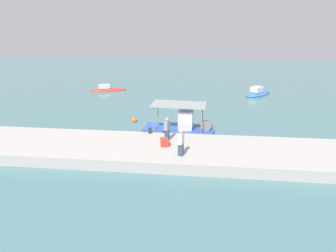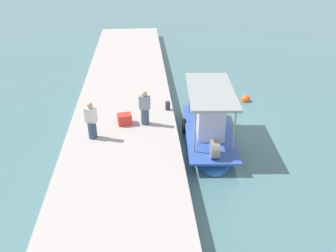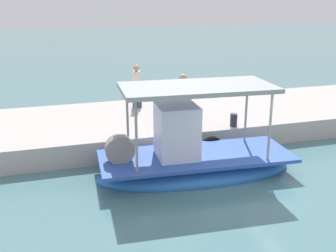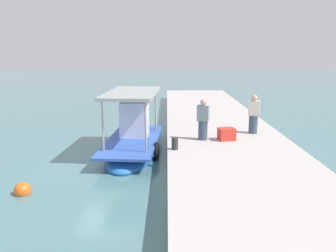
% 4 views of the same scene
% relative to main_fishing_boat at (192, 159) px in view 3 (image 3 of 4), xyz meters
% --- Properties ---
extents(ground_plane, '(120.00, 120.00, 0.00)m').
position_rel_main_fishing_boat_xyz_m(ground_plane, '(-1.38, 0.84, -0.47)').
color(ground_plane, slate).
extents(dock_quay, '(36.00, 4.96, 0.74)m').
position_rel_main_fishing_boat_xyz_m(dock_quay, '(-1.38, -3.93, -0.10)').
color(dock_quay, '#B6ADA9').
rests_on(dock_quay, ground_plane).
extents(main_fishing_boat, '(5.87, 2.48, 2.97)m').
position_rel_main_fishing_boat_xyz_m(main_fishing_boat, '(0.00, 0.00, 0.00)').
color(main_fishing_boat, blue).
rests_on(main_fishing_boat, ground_plane).
extents(fisherman_near_bollard, '(0.47, 0.53, 1.66)m').
position_rel_main_fishing_boat_xyz_m(fisherman_near_bollard, '(-0.70, -2.89, 1.02)').
color(fisherman_near_bollard, '#39495E').
rests_on(fisherman_near_bollard, dock_quay).
extents(fisherman_by_crate, '(0.47, 0.53, 1.68)m').
position_rel_main_fishing_boat_xyz_m(fisherman_by_crate, '(0.40, -5.19, 1.03)').
color(fisherman_by_crate, '#36475D').
rests_on(fisherman_by_crate, dock_quay).
extents(mooring_bollard, '(0.24, 0.24, 0.44)m').
position_rel_main_fishing_boat_xyz_m(mooring_bollard, '(-2.12, -1.72, 0.49)').
color(mooring_bollard, '#2D2D33').
rests_on(mooring_bollard, dock_quay).
extents(cargo_crate, '(0.62, 0.72, 0.49)m').
position_rel_main_fishing_boat_xyz_m(cargo_crate, '(-0.77, -3.84, 0.51)').
color(cargo_crate, red).
rests_on(cargo_crate, dock_quay).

